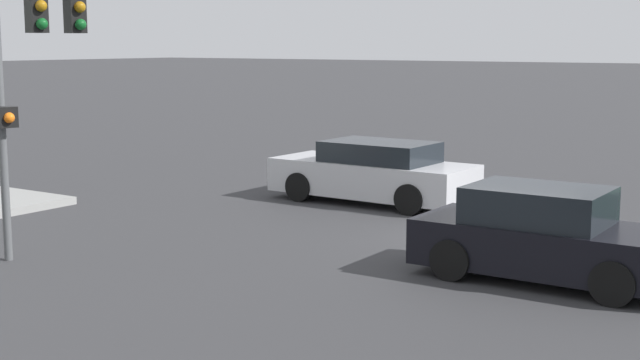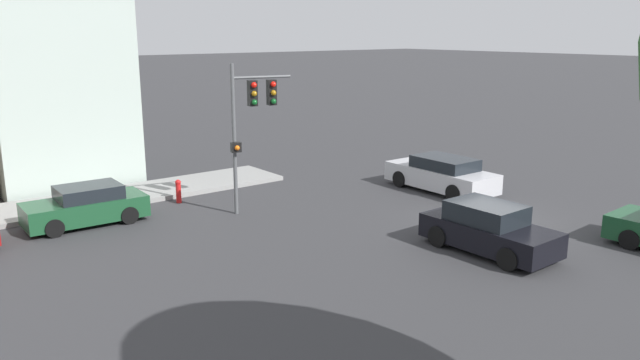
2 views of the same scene
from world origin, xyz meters
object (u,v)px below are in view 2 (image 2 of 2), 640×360
traffic_signal (252,110)px  crossing_car_1 (488,229)px  crossing_car_2 (441,174)px  fire_hydrant (178,190)px  parked_car_0 (86,206)px

traffic_signal → crossing_car_1: bearing=35.5°
traffic_signal → crossing_car_2: 8.55m
traffic_signal → crossing_car_1: 9.07m
crossing_car_1 → fire_hydrant: (10.75, 4.89, -0.21)m
traffic_signal → crossing_car_1: size_ratio=1.32×
traffic_signal → crossing_car_2: traffic_signal is taller
crossing_car_1 → parked_car_0: bearing=-140.5°
traffic_signal → crossing_car_2: size_ratio=1.12×
crossing_car_1 → parked_car_0: crossing_car_1 is taller
crossing_car_1 → crossing_car_2: (5.73, -4.45, 0.00)m
parked_car_0 → fire_hydrant: parked_car_0 is taller
parked_car_0 → traffic_signal: bearing=158.8°
traffic_signal → crossing_car_2: (-2.18, -7.70, -3.02)m
crossing_car_2 → fire_hydrant: crossing_car_2 is taller
crossing_car_1 → parked_car_0: size_ratio=1.02×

